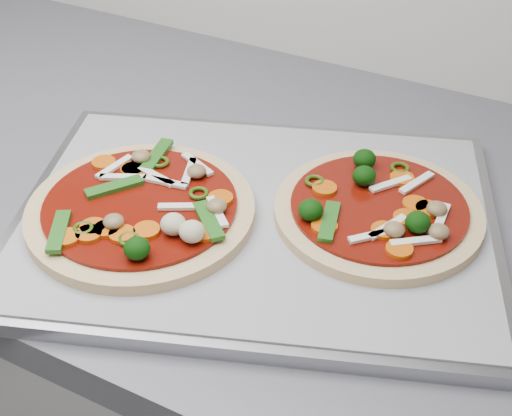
% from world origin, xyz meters
% --- Properties ---
extents(baking_tray, '(0.57, 0.49, 0.02)m').
position_xyz_m(baking_tray, '(-0.65, 1.23, 0.91)').
color(baking_tray, '#949599').
rests_on(baking_tray, countertop).
extents(parchment, '(0.54, 0.47, 0.00)m').
position_xyz_m(parchment, '(-0.65, 1.23, 0.92)').
color(parchment, '#A3A4A9').
rests_on(parchment, baking_tray).
extents(pizza_left, '(0.23, 0.23, 0.04)m').
position_xyz_m(pizza_left, '(-0.75, 1.17, 0.93)').
color(pizza_left, '#DEBB80').
rests_on(pizza_left, parchment).
extents(pizza_right, '(0.24, 0.24, 0.03)m').
position_xyz_m(pizza_right, '(-0.54, 1.28, 0.93)').
color(pizza_right, '#DEBB80').
rests_on(pizza_right, parchment).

